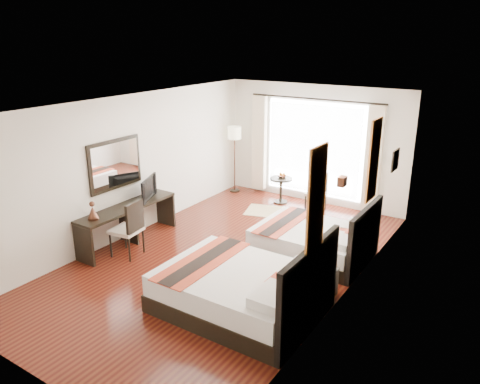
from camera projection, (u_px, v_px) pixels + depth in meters
The scene contains 29 objects.
floor at pixel (225, 259), 8.49m from camera, with size 4.50×7.50×0.01m, color #390E0A.
ceiling at pixel (223, 105), 7.59m from camera, with size 4.50×7.50×0.02m, color white.
wall_headboard at pixel (349, 212), 6.88m from camera, with size 0.01×7.50×2.80m, color silver.
wall_desk at pixel (130, 167), 9.20m from camera, with size 0.01×7.50×2.80m, color silver.
wall_window at pixel (315, 145), 11.01m from camera, with size 4.50×0.01×2.80m, color silver.
wall_entry at pixel (26, 276), 5.06m from camera, with size 4.50×0.01×2.80m, color silver.
window_glass at pixel (314, 149), 11.03m from camera, with size 2.40×0.02×2.20m, color white.
sheer_curtain at pixel (313, 150), 10.98m from camera, with size 2.30×0.02×2.10m, color white.
drape_left at pixel (259, 143), 11.70m from camera, with size 0.35×0.14×2.35m, color beige.
drape_right at pixel (373, 159), 10.21m from camera, with size 0.35×0.14×2.35m, color beige.
art_panel_near at pixel (316, 199), 5.77m from camera, with size 0.03×0.50×1.35m, color #913315.
art_panel_far at pixel (374, 160), 7.53m from camera, with size 0.03×0.50×1.35m, color #913315.
wall_sconce at pixel (342, 181), 6.56m from camera, with size 0.10×0.14×0.14m, color #432318.
mirror_frame at pixel (115, 164), 8.81m from camera, with size 0.04×1.25×0.95m, color black.
mirror_glass at pixel (116, 164), 8.80m from camera, with size 0.01×1.12×0.82m, color white.
bed_near at pixel (243, 290), 6.84m from camera, with size 2.30×1.79×1.30m.
bed_far at pixel (315, 241), 8.55m from camera, with size 2.01×1.57×1.13m.
nightstand at pixel (321, 284), 7.22m from camera, with size 0.38×0.47×0.45m, color black.
table_lamp at pixel (323, 252), 7.13m from camera, with size 0.22×0.22×0.34m.
vase at pixel (317, 267), 7.00m from camera, with size 0.14×0.14×0.15m, color black.
console_desk at pixel (129, 224), 9.07m from camera, with size 0.50×2.20×0.76m, color black.
television at pixel (145, 188), 9.26m from camera, with size 0.78×0.10×0.45m, color black.
bronze_figurine at pixel (93, 212), 8.26m from camera, with size 0.20×0.20×0.30m, color #432318, non-canonical shape.
desk_chair at pixel (128, 239), 8.56m from camera, with size 0.56×0.56×1.07m.
floor_lamp at pixel (234, 137), 11.69m from camera, with size 0.34×0.34×1.69m.
side_table at pixel (281, 190), 11.24m from camera, with size 0.54×0.54×0.62m, color black.
fruit_bowl at pixel (282, 177), 11.16m from camera, with size 0.20×0.20×0.05m, color #412D17.
window_chair at pixel (316, 199), 10.75m from camera, with size 0.42×0.42×0.89m.
jute_rug at pixel (270, 211), 10.75m from camera, with size 1.11×0.75×0.01m, color tan.
Camera 1 is at (4.40, -6.25, 3.89)m, focal length 35.00 mm.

